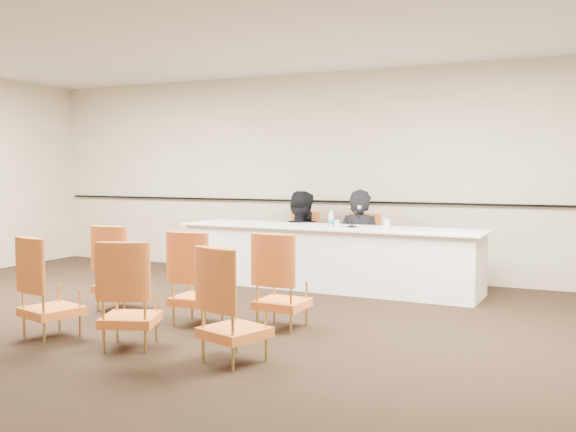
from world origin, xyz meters
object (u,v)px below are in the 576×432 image
at_px(panelist_second, 299,249).
at_px(panelist_second_chair, 299,245).
at_px(aud_chair_back_left, 51,287).
at_px(aud_chair_back_right, 234,304).
at_px(aud_chair_front_left, 121,267).
at_px(panelist_main, 360,253).
at_px(panelist_main_chair, 360,248).
at_px(drinking_glass, 337,224).
at_px(panel_table, 328,257).
at_px(water_bottle, 331,218).
at_px(aud_chair_front_mid, 198,277).
at_px(microphone, 352,217).
at_px(coffee_cup, 387,224).
at_px(aud_chair_front_right, 282,281).
at_px(aud_chair_back_mid, 130,294).

height_order(panelist_second, panelist_second_chair, panelist_second).
distance_m(aud_chair_back_left, aud_chair_back_right, 1.93).
bearing_deg(aud_chair_front_left, panelist_main, 54.47).
bearing_deg(panelist_main_chair, panelist_second_chair, -180.00).
bearing_deg(drinking_glass, aud_chair_back_right, -83.90).
bearing_deg(panel_table, aud_chair_back_right, -79.41).
xyz_separation_m(water_bottle, aud_chair_front_mid, (-0.54, -2.34, -0.46)).
relative_size(microphone, drinking_glass, 2.89).
xyz_separation_m(aud_chair_front_mid, aud_chair_back_left, (-0.95, -1.02, 0.00)).
distance_m(panel_table, water_bottle, 0.54).
bearing_deg(microphone, aud_chair_back_right, -68.89).
height_order(microphone, aud_chair_front_left, microphone).
relative_size(panelist_main_chair, aud_chair_front_mid, 1.00).
height_order(drinking_glass, coffee_cup, coffee_cup).
distance_m(panelist_second_chair, aud_chair_front_right, 3.06).
height_order(aud_chair_back_mid, aud_chair_back_right, same).
xyz_separation_m(panel_table, aud_chair_back_left, (-1.41, -3.45, 0.07)).
relative_size(water_bottle, aud_chair_front_right, 0.24).
xyz_separation_m(drinking_glass, aud_chair_front_left, (-1.80, -2.08, -0.39)).
bearing_deg(drinking_glass, aud_chair_front_mid, -105.30).
distance_m(panelist_second_chair, water_bottle, 1.14).
bearing_deg(aud_chair_back_mid, panelist_main_chair, 57.41).
relative_size(aud_chair_front_left, aud_chair_back_left, 1.00).
distance_m(water_bottle, drinking_glass, 0.12).
height_order(aud_chair_front_left, aud_chair_back_left, same).
relative_size(panel_table, panelist_main, 2.28).
distance_m(water_bottle, aud_chair_back_right, 3.39).
relative_size(panelist_second, aud_chair_front_left, 1.77).
distance_m(aud_chair_front_right, aud_chair_back_mid, 1.49).
bearing_deg(coffee_cup, panel_table, 170.41).
distance_m(panelist_second_chair, aud_chair_back_left, 4.13).
distance_m(panelist_second, aud_chair_front_left, 2.98).
relative_size(aud_chair_front_right, aud_chair_back_mid, 1.00).
relative_size(water_bottle, drinking_glass, 2.31).
bearing_deg(aud_chair_back_left, panelist_main_chair, 82.92).
bearing_deg(panel_table, drinking_glass, -35.74).
height_order(panelist_second, aud_chair_back_left, panelist_second).
xyz_separation_m(drinking_glass, coffee_cup, (0.66, -0.01, 0.02)).
bearing_deg(aud_chair_front_right, panelist_main, 93.99).
distance_m(panel_table, panelist_main, 0.63).
distance_m(panelist_second_chair, aud_chair_front_left, 2.98).
bearing_deg(panelist_second, water_bottle, 132.21).
bearing_deg(aud_chair_back_right, microphone, 111.45).
bearing_deg(panelist_main_chair, coffee_cup, -48.97).
bearing_deg(panelist_main, panelist_second, -0.09).
height_order(panel_table, aud_chair_back_right, aud_chair_back_right).
bearing_deg(coffee_cup, panelist_second_chair, 153.53).
xyz_separation_m(panel_table, aud_chair_back_right, (0.52, -3.42, 0.07)).
height_order(microphone, water_bottle, microphone).
bearing_deg(aud_chair_front_mid, panelist_main, 74.18).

